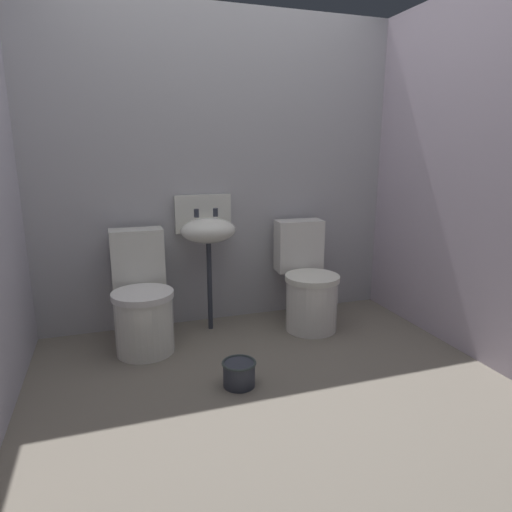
{
  "coord_description": "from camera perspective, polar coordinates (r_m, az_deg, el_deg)",
  "views": [
    {
      "loc": [
        -0.81,
        -2.16,
        1.33
      ],
      "look_at": [
        0.0,
        0.28,
        0.7
      ],
      "focal_mm": 31.17,
      "sensor_mm": 36.0,
      "label": 1
    }
  ],
  "objects": [
    {
      "name": "toilet_right",
      "position": [
        3.38,
        6.63,
        -3.67
      ],
      "size": [
        0.42,
        0.61,
        0.78
      ],
      "rotation": [
        0.0,
        0.0,
        3.08
      ],
      "color": "white",
      "rests_on": "ground"
    },
    {
      "name": "sink",
      "position": [
        3.22,
        -6.25,
        3.43
      ],
      "size": [
        0.42,
        0.35,
        0.99
      ],
      "color": "#30343F",
      "rests_on": "ground"
    },
    {
      "name": "wall_back",
      "position": [
        3.42,
        -4.75,
        10.74
      ],
      "size": [
        3.12,
        0.1,
        2.3
      ],
      "primitive_type": "cube",
      "color": "#ADACB2",
      "rests_on": "ground"
    },
    {
      "name": "bucket",
      "position": [
        2.62,
        -2.19,
        -14.75
      ],
      "size": [
        0.2,
        0.2,
        0.15
      ],
      "color": "#30343F",
      "rests_on": "ground"
    },
    {
      "name": "wall_right",
      "position": [
        3.17,
        26.45,
        9.14
      ],
      "size": [
        0.1,
        2.42,
        2.3
      ],
      "primitive_type": "cube",
      "color": "#B4A5B8",
      "rests_on": "ground"
    },
    {
      "name": "toilet_left",
      "position": [
        3.09,
        -14.4,
        -5.71
      ],
      "size": [
        0.4,
        0.59,
        0.78
      ],
      "rotation": [
        0.0,
        0.0,
        3.14
      ],
      "color": "white",
      "rests_on": "ground"
    },
    {
      "name": "ground_plane",
      "position": [
        2.68,
        1.96,
        -16.96
      ],
      "size": [
        3.12,
        2.62,
        0.08
      ],
      "primitive_type": "cube",
      "color": "slate"
    }
  ]
}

